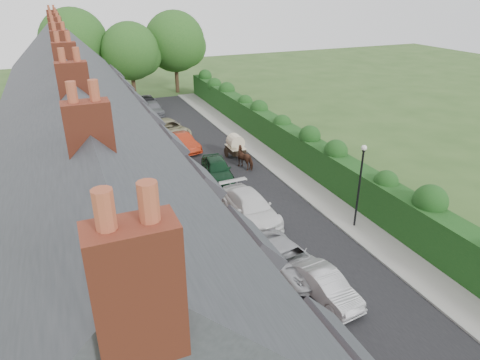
% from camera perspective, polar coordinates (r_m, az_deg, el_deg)
% --- Properties ---
extents(ground, '(140.00, 140.00, 0.00)m').
position_cam_1_polar(ground, '(22.07, 14.01, -12.76)').
color(ground, '#2D4C1E').
rests_on(ground, ground).
extents(road, '(6.00, 58.00, 0.02)m').
position_cam_1_polar(road, '(29.93, 0.92, -1.38)').
color(road, black).
rests_on(road, ground).
extents(pavement_hedge_side, '(2.20, 58.00, 0.12)m').
position_cam_1_polar(pavement_hedge_side, '(31.63, 7.73, -0.02)').
color(pavement_hedge_side, gray).
rests_on(pavement_hedge_side, ground).
extents(pavement_house_side, '(1.70, 58.00, 0.12)m').
position_cam_1_polar(pavement_house_side, '(28.73, -6.14, -2.59)').
color(pavement_house_side, gray).
rests_on(pavement_house_side, ground).
extents(kerb_hedge_side, '(0.18, 58.00, 0.13)m').
position_cam_1_polar(kerb_hedge_side, '(31.14, 6.06, -0.32)').
color(kerb_hedge_side, gray).
rests_on(kerb_hedge_side, ground).
extents(kerb_house_side, '(0.18, 58.00, 0.13)m').
position_cam_1_polar(kerb_house_side, '(28.93, -4.63, -2.31)').
color(kerb_house_side, gray).
rests_on(kerb_house_side, ground).
extents(hedge, '(2.10, 58.00, 2.85)m').
position_cam_1_polar(hedge, '(31.93, 10.69, 3.02)').
color(hedge, '#133C14').
rests_on(hedge, ground).
extents(terrace_row, '(9.05, 40.50, 11.50)m').
position_cam_1_polar(terrace_row, '(25.12, -20.24, 2.88)').
color(terrace_row, maroon).
rests_on(terrace_row, ground).
extents(garden_wall_row, '(0.35, 40.35, 1.10)m').
position_cam_1_polar(garden_wall_row, '(27.45, -7.55, -3.09)').
color(garden_wall_row, maroon).
rests_on(garden_wall_row, ground).
extents(lamppost, '(0.32, 0.32, 5.16)m').
position_cam_1_polar(lamppost, '(25.00, 15.76, 0.48)').
color(lamppost, black).
rests_on(lamppost, ground).
extents(tree_far_left, '(7.14, 6.80, 9.29)m').
position_cam_1_polar(tree_far_left, '(54.88, -14.06, 16.18)').
color(tree_far_left, '#332316').
rests_on(tree_far_left, ground).
extents(tree_far_right, '(7.98, 7.60, 10.31)m').
position_cam_1_polar(tree_far_right, '(58.00, -8.34, 17.65)').
color(tree_far_right, '#332316').
rests_on(tree_far_right, ground).
extents(tree_far_back, '(8.40, 8.00, 10.82)m').
position_cam_1_polar(tree_far_back, '(57.11, -20.81, 16.59)').
color(tree_far_back, '#332316').
rests_on(tree_far_back, ground).
extents(car_silver_a, '(1.86, 4.09, 1.30)m').
position_cam_1_polar(car_silver_a, '(20.44, 11.34, -13.61)').
color(car_silver_a, '#A4A3A8').
rests_on(car_silver_a, ground).
extents(car_silver_b, '(3.10, 5.26, 1.37)m').
position_cam_1_polar(car_silver_b, '(21.80, 6.26, -10.37)').
color(car_silver_b, '#ABADB2').
rests_on(car_silver_b, ground).
extents(car_white, '(2.46, 5.60, 1.60)m').
position_cam_1_polar(car_white, '(26.06, 1.39, -3.63)').
color(car_white, white).
rests_on(car_white, ground).
extents(car_green, '(2.47, 4.82, 1.57)m').
position_cam_1_polar(car_green, '(31.50, -3.06, 1.52)').
color(car_green, black).
rests_on(car_green, ground).
extents(car_red, '(2.47, 4.64, 1.45)m').
position_cam_1_polar(car_red, '(37.37, -7.73, 5.02)').
color(car_red, maroon).
rests_on(car_red, ground).
extents(car_beige, '(3.81, 6.02, 1.55)m').
position_cam_1_polar(car_beige, '(40.98, -9.48, 6.75)').
color(car_beige, tan).
rests_on(car_beige, ground).
extents(car_grey, '(1.90, 4.44, 1.28)m').
position_cam_1_polar(car_grey, '(48.98, -11.48, 9.38)').
color(car_grey, slate).
rests_on(car_grey, ground).
extents(car_black, '(1.88, 4.61, 1.57)m').
position_cam_1_polar(car_black, '(50.94, -12.18, 10.07)').
color(car_black, black).
rests_on(car_black, ground).
extents(horse, '(1.51, 2.16, 1.67)m').
position_cam_1_polar(horse, '(33.33, 0.78, 2.98)').
color(horse, '#442619').
rests_on(horse, ground).
extents(horse_cart, '(1.29, 2.86, 2.06)m').
position_cam_1_polar(horse_cart, '(35.04, -0.61, 4.69)').
color(horse_cart, black).
rests_on(horse_cart, ground).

